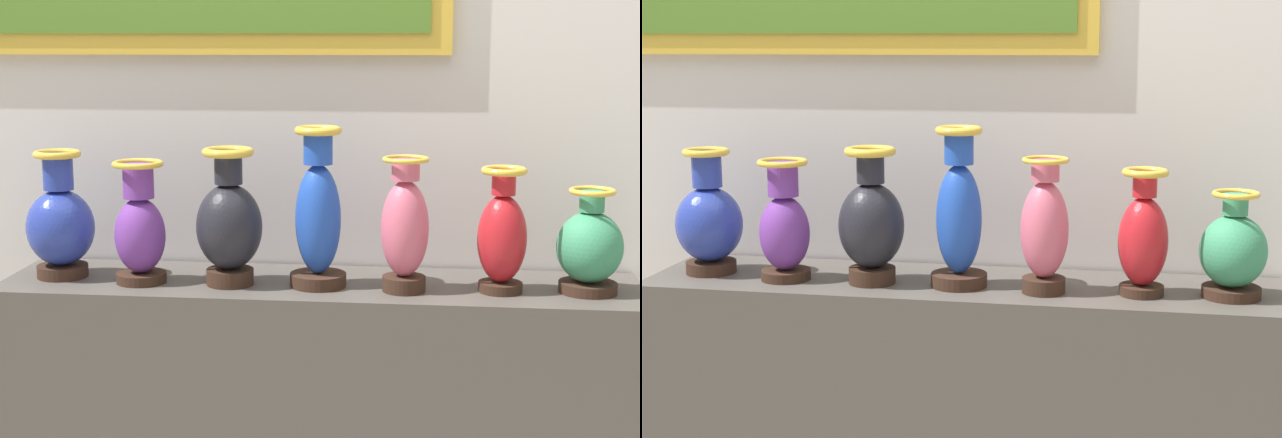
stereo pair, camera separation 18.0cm
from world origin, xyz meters
TOP-DOWN VIEW (x-y plane):
  - display_shelf at (0.00, 0.00)m, footprint 1.75×0.41m
  - back_wall at (-0.02, 0.26)m, footprint 3.76×0.14m
  - vase_cobalt at (-0.72, -0.02)m, footprint 0.19×0.19m
  - vase_violet at (-0.48, -0.06)m, footprint 0.14×0.14m
  - vase_onyx at (-0.24, -0.06)m, footprint 0.18×0.18m
  - vase_sapphire at (-0.00, -0.04)m, footprint 0.15×0.15m
  - vase_rose at (0.23, -0.07)m, footprint 0.13×0.13m
  - vase_crimson at (0.48, -0.05)m, footprint 0.13×0.13m
  - vase_jade at (0.71, -0.03)m, footprint 0.17×0.17m

SIDE VIEW (x-z plane):
  - display_shelf at x=0.00m, z-range 0.00..0.81m
  - vase_jade at x=0.71m, z-range 0.79..1.07m
  - vase_violet at x=-0.48m, z-range 0.79..1.13m
  - vase_cobalt at x=-0.72m, z-range 0.78..1.14m
  - vase_crimson at x=0.48m, z-range 0.80..1.13m
  - vase_onyx at x=-0.24m, z-range 0.79..1.16m
  - vase_rose at x=0.23m, z-range 0.80..1.16m
  - vase_sapphire at x=0.00m, z-range 0.79..1.22m
  - back_wall at x=-0.02m, z-range 0.01..2.94m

